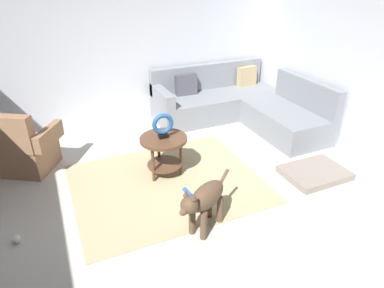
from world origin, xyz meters
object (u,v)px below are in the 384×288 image
Objects in this scene: torus_sculpture at (163,125)px; dog_bed_mat at (315,173)px; armchair at (24,149)px; side_table at (164,146)px; dog_toy_ball at (16,239)px; sectional_couch at (239,106)px; dog at (204,200)px; dog_toy_rope at (187,192)px.

torus_sculpture reaches higher than dog_bed_mat.
side_table is (1.64, -0.84, 0.09)m from armchair.
armchair reaches higher than dog_bed_mat.
dog_toy_ball is at bearing -64.42° from armchair.
dog_toy_ball is at bearing -161.67° from side_table.
armchair is 11.43× the size of dog_toy_ball.
dog_bed_mat is at bearing -90.16° from sectional_couch.
side_table is 6.89× the size of dog_toy_ball.
dog is at bearing -169.51° from dog_bed_mat.
side_table is at bearing 18.33° from dog_toy_ball.
dog_bed_mat is (1.78, -0.84, -0.37)m from side_table.
armchair is at bearing 9.00° from dog.
armchair is 1.24× the size of dog_bed_mat.
sectional_couch is 2.10m from side_table.
dog_bed_mat is at bearing -109.83° from dog.
dog_toy_rope is at bearing -136.03° from sectional_couch.
dog_toy_rope is at bearing -79.64° from torus_sculpture.
armchair is 2.23m from dog_toy_rope.
side_table is (-1.78, -1.10, 0.13)m from sectional_couch.
dog_bed_mat is 1.83m from dog.
side_table is 1.91m from dog_toy_ball.
armchair reaches higher than dog_toy_rope.
sectional_couch is at bearing 31.64° from torus_sculpture.
side_table is 1.84× the size of torus_sculpture.
dog_bed_mat reaches higher than dog_toy_rope.
side_table reaches higher than dog_bed_mat.
torus_sculpture is at bearing 4.23° from armchair.
side_table is at bearing -148.36° from sectional_couch.
dog reaches higher than dog_toy_ball.
torus_sculpture is 0.43× the size of dog.
dog is (1.65, -2.01, 0.05)m from armchair.
torus_sculpture is 0.41× the size of dog_bed_mat.
dog_bed_mat is 3.57m from dog_toy_ball.
dog_toy_ball reaches higher than dog_toy_rope.
dog_toy_ball is at bearing -178.13° from dog_toy_rope.
sectional_couch reaches higher than side_table.
torus_sculpture is (0.00, -0.00, 0.29)m from side_table.
dog_bed_mat is at bearing 5.16° from armchair.
dog is 0.74m from dog_toy_rope.
torus_sculpture reaches higher than dog_toy_rope.
dog reaches higher than dog_toy_rope.
torus_sculpture is 2.03× the size of dog_toy_rope.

